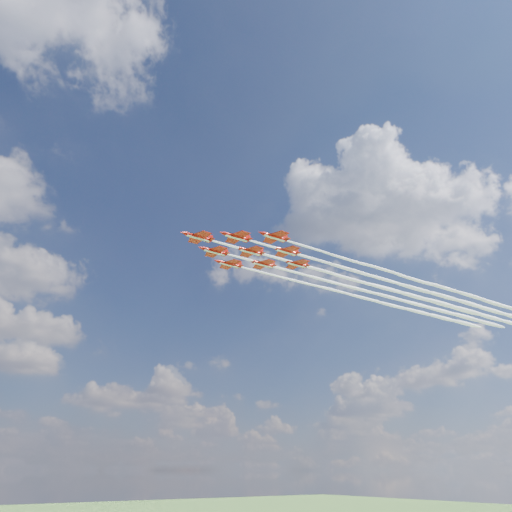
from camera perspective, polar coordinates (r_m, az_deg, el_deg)
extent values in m
cylinder|color=#AC1109|center=(145.42, -6.62, 2.17)|extent=(7.80, 1.15, 1.07)
cone|color=#AC1109|center=(143.49, -8.33, 2.64)|extent=(1.96, 1.09, 1.07)
cone|color=#AC1109|center=(147.36, -5.05, 1.75)|extent=(1.47, 0.99, 0.97)
ellipsoid|color=black|center=(144.82, -7.29, 2.51)|extent=(2.03, 0.91, 0.70)
cube|color=#AC1109|center=(145.60, -6.45, 2.11)|extent=(3.20, 8.99, 0.14)
cube|color=#AC1109|center=(147.06, -5.28, 1.81)|extent=(1.40, 3.52, 0.12)
cube|color=#AC1109|center=(147.52, -5.20, 2.10)|extent=(1.56, 0.15, 1.75)
cube|color=silver|center=(145.21, -6.63, 2.00)|extent=(7.31, 0.95, 0.12)
cylinder|color=#AC1109|center=(144.51, -2.26, 2.20)|extent=(7.80, 1.15, 1.07)
cone|color=#AC1109|center=(142.26, -3.92, 2.67)|extent=(1.96, 1.09, 1.07)
cone|color=#AC1109|center=(146.74, -0.75, 1.76)|extent=(1.47, 0.99, 0.97)
ellipsoid|color=black|center=(143.78, -2.92, 2.54)|extent=(2.03, 0.91, 0.70)
cube|color=#AC1109|center=(144.72, -2.10, 2.13)|extent=(3.20, 8.99, 0.14)
cube|color=#AC1109|center=(146.40, -0.97, 1.83)|extent=(1.40, 3.52, 0.12)
cube|color=#AC1109|center=(146.87, -0.91, 2.12)|extent=(1.56, 0.15, 1.75)
cube|color=silver|center=(144.30, -2.27, 2.02)|extent=(7.31, 0.95, 0.12)
cylinder|color=#AC1109|center=(154.35, -4.75, 0.53)|extent=(7.80, 1.15, 1.07)
cone|color=#AC1109|center=(152.25, -6.34, 0.95)|extent=(1.96, 1.09, 1.07)
cone|color=#AC1109|center=(156.45, -3.30, 0.15)|extent=(1.47, 0.99, 0.97)
ellipsoid|color=black|center=(153.67, -5.38, 0.85)|extent=(2.03, 0.91, 0.70)
cube|color=#AC1109|center=(154.55, -4.60, 0.47)|extent=(3.20, 8.99, 0.14)
cube|color=#AC1109|center=(156.13, -3.52, 0.21)|extent=(1.40, 3.52, 0.12)
cube|color=#AC1109|center=(156.57, -3.45, 0.49)|extent=(1.56, 0.15, 1.75)
cube|color=silver|center=(154.16, -4.76, 0.37)|extent=(7.31, 0.95, 0.12)
cylinder|color=#AC1109|center=(144.44, 2.12, 2.21)|extent=(7.80, 1.15, 1.07)
cone|color=#AC1109|center=(141.87, 0.53, 2.69)|extent=(1.96, 1.09, 1.07)
cone|color=#AC1109|center=(146.96, 3.56, 1.77)|extent=(1.47, 0.99, 0.97)
ellipsoid|color=black|center=(143.59, 1.49, 2.55)|extent=(2.03, 0.91, 0.70)
cube|color=#AC1109|center=(144.68, 2.28, 2.14)|extent=(3.20, 8.99, 0.14)
cube|color=#AC1109|center=(146.58, 3.35, 1.84)|extent=(1.40, 3.52, 0.12)
cube|color=#AC1109|center=(147.06, 3.40, 2.13)|extent=(1.56, 0.15, 1.75)
cube|color=silver|center=(144.23, 2.12, 2.03)|extent=(7.31, 0.95, 0.12)
cylinder|color=#AC1109|center=(153.78, -0.65, 0.54)|extent=(7.80, 1.15, 1.07)
cone|color=#AC1109|center=(151.37, -2.18, 0.96)|extent=(1.96, 1.09, 1.07)
cone|color=#AC1109|center=(156.14, 0.75, 0.16)|extent=(1.47, 0.99, 0.97)
ellipsoid|color=black|center=(152.98, -1.26, 0.86)|extent=(2.03, 0.91, 0.70)
cube|color=#AC1109|center=(154.00, -0.50, 0.49)|extent=(3.20, 8.99, 0.14)
cube|color=#AC1109|center=(155.78, 0.54, 0.22)|extent=(1.40, 3.52, 0.12)
cube|color=#AC1109|center=(156.24, 0.60, 0.50)|extent=(1.56, 0.15, 1.75)
cube|color=silver|center=(153.58, -0.65, 0.38)|extent=(7.31, 0.95, 0.12)
cylinder|color=#AC1109|center=(163.55, -3.10, -0.93)|extent=(7.80, 1.15, 1.07)
cone|color=#AC1109|center=(161.28, -4.57, -0.55)|extent=(1.96, 1.09, 1.07)
cone|color=#AC1109|center=(165.77, -1.75, -1.27)|extent=(1.47, 0.99, 0.97)
ellipsoid|color=black|center=(162.80, -3.68, -0.64)|extent=(2.03, 0.91, 0.70)
cube|color=#AC1109|center=(163.76, -2.95, -0.98)|extent=(3.20, 8.99, 0.14)
cube|color=#AC1109|center=(165.44, -1.95, -1.22)|extent=(1.40, 3.52, 0.12)
cube|color=#AC1109|center=(165.86, -1.89, -0.95)|extent=(1.56, 0.15, 1.75)
cube|color=silver|center=(163.36, -3.10, -1.08)|extent=(7.31, 0.95, 0.12)
cylinder|color=#AC1109|center=(153.99, 3.46, 0.55)|extent=(7.80, 1.15, 1.07)
cone|color=#AC1109|center=(151.29, 2.00, 0.97)|extent=(1.96, 1.09, 1.07)
cone|color=#AC1109|center=(156.62, 4.79, 0.17)|extent=(1.47, 0.99, 0.97)
ellipsoid|color=black|center=(153.08, 2.88, 0.87)|extent=(2.03, 0.91, 0.70)
cube|color=#AC1109|center=(154.25, 3.61, 0.49)|extent=(3.20, 8.99, 0.14)
cube|color=#AC1109|center=(156.22, 4.59, 0.23)|extent=(1.40, 3.52, 0.12)
cube|color=#AC1109|center=(156.69, 4.64, 0.50)|extent=(1.56, 0.15, 1.75)
cube|color=silver|center=(153.79, 3.47, 0.39)|extent=(7.31, 0.95, 0.12)
cylinder|color=#AC1109|center=(163.26, 0.78, -0.92)|extent=(7.80, 1.15, 1.07)
cone|color=#AC1109|center=(160.72, -0.64, -0.55)|extent=(1.96, 1.09, 1.07)
cone|color=#AC1109|center=(165.75, 2.07, -1.26)|extent=(1.47, 0.99, 0.97)
ellipsoid|color=black|center=(162.40, 0.21, -0.63)|extent=(2.03, 0.91, 0.70)
cube|color=#AC1109|center=(163.51, 0.92, -0.97)|extent=(3.20, 8.99, 0.14)
cube|color=#AC1109|center=(165.37, 1.88, -1.21)|extent=(1.40, 3.52, 0.12)
cube|color=#AC1109|center=(165.81, 1.93, -0.94)|extent=(1.56, 0.15, 1.75)
cube|color=silver|center=(163.08, 0.78, -1.08)|extent=(7.31, 0.95, 0.12)
cylinder|color=#AC1109|center=(163.73, 4.64, -0.91)|extent=(7.80, 1.15, 1.07)
cone|color=#AC1109|center=(160.92, 3.29, -0.54)|extent=(1.96, 1.09, 1.07)
cone|color=#AC1109|center=(166.45, 5.87, -1.25)|extent=(1.47, 0.99, 0.97)
ellipsoid|color=black|center=(162.76, 4.10, -0.62)|extent=(2.03, 0.91, 0.70)
cube|color=#AC1109|center=(164.00, 4.78, -0.96)|extent=(3.20, 8.99, 0.14)
cube|color=#AC1109|center=(166.04, 5.69, -1.20)|extent=(1.40, 3.52, 0.12)
cube|color=#AC1109|center=(166.49, 5.73, -0.93)|extent=(1.56, 0.15, 1.75)
cube|color=silver|center=(163.54, 4.65, -1.07)|extent=(7.31, 0.95, 0.12)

